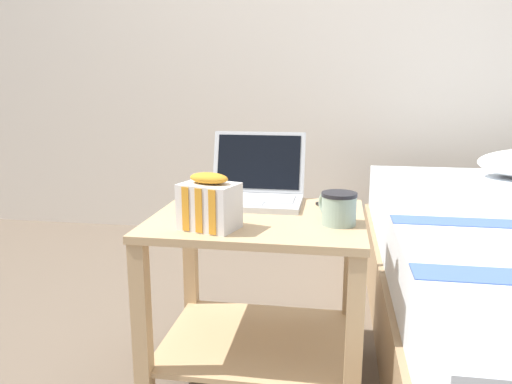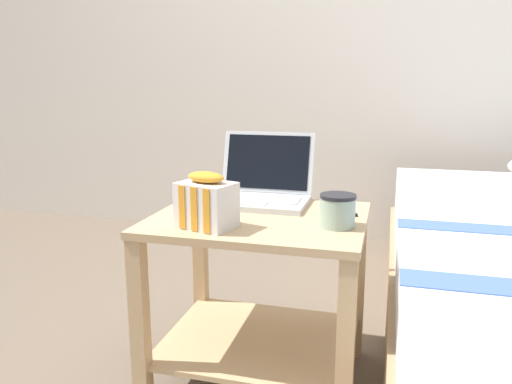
{
  "view_description": "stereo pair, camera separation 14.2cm",
  "coord_description": "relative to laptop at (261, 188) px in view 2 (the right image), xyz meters",
  "views": [
    {
      "loc": [
        0.22,
        -1.41,
        0.92
      ],
      "look_at": [
        0.0,
        -0.04,
        0.62
      ],
      "focal_mm": 35.0,
      "sensor_mm": 36.0,
      "label": 1
    },
    {
      "loc": [
        0.36,
        -1.38,
        0.92
      ],
      "look_at": [
        0.0,
        -0.04,
        0.62
      ],
      "focal_mm": 35.0,
      "sensor_mm": 36.0,
      "label": 2
    }
  ],
  "objects": [
    {
      "name": "laptop",
      "position": [
        0.0,
        0.0,
        0.0
      ],
      "size": [
        0.32,
        0.28,
        0.22
      ],
      "color": "#B7BABC",
      "rests_on": "bedside_table"
    },
    {
      "name": "back_wall",
      "position": [
        0.04,
        1.45,
        0.67
      ],
      "size": [
        8.0,
        0.05,
        2.5
      ],
      "color": "beige",
      "rests_on": "ground_plane"
    },
    {
      "name": "ground_plane",
      "position": [
        0.04,
        -0.17,
        -0.58
      ],
      "size": [
        8.0,
        8.0,
        0.0
      ],
      "primitive_type": "plane",
      "color": "brown"
    },
    {
      "name": "bedside_table",
      "position": [
        0.04,
        -0.17,
        -0.24
      ],
      "size": [
        0.62,
        0.52,
        0.54
      ],
      "color": "tan",
      "rests_on": "ground_plane"
    },
    {
      "name": "mug_front_left",
      "position": [
        0.27,
        -0.23,
        0.01
      ],
      "size": [
        0.11,
        0.12,
        0.09
      ],
      "color": "#8CA593",
      "rests_on": "bedside_table"
    },
    {
      "name": "cell_phone",
      "position": [
        0.26,
        -0.06,
        -0.04
      ],
      "size": [
        0.12,
        0.16,
        0.01
      ],
      "color": "black",
      "rests_on": "bedside_table"
    },
    {
      "name": "snack_bag",
      "position": [
        -0.07,
        -0.32,
        0.02
      ],
      "size": [
        0.17,
        0.14,
        0.15
      ],
      "color": "silver",
      "rests_on": "bedside_table"
    }
  ]
}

